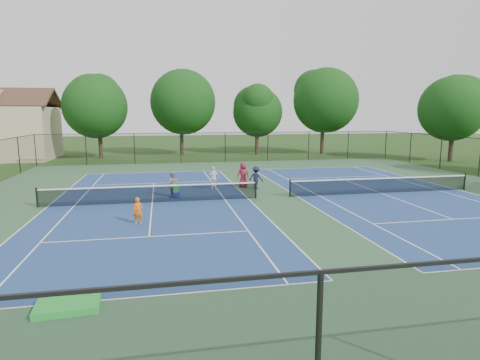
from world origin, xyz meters
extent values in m
plane|color=#234716|center=(0.00, 0.00, 0.00)|extent=(140.00, 140.00, 0.00)
cube|color=#2D5037|center=(0.00, 0.00, 0.00)|extent=(36.00, 36.00, 0.01)
cube|color=navy|center=(-7.00, 0.00, 0.01)|extent=(10.97, 23.77, 0.00)
cube|color=white|center=(-7.00, 11.88, 0.01)|extent=(10.97, 0.06, 0.00)
cube|color=white|center=(-7.00, -11.88, 0.01)|extent=(10.97, 0.06, 0.00)
cube|color=white|center=(-12.48, 0.00, 0.01)|extent=(0.06, 23.77, 0.00)
cube|color=white|center=(-1.51, 0.00, 0.01)|extent=(0.06, 23.77, 0.00)
cube|color=white|center=(-11.12, 0.00, 0.01)|extent=(0.06, 23.77, 0.00)
cube|color=white|center=(-2.88, 0.00, 0.01)|extent=(0.06, 23.77, 0.00)
cube|color=white|center=(-7.00, 6.40, 0.01)|extent=(8.23, 0.06, 0.00)
cube|color=white|center=(-7.00, -6.40, 0.01)|extent=(8.23, 0.06, 0.00)
cube|color=white|center=(-7.00, 0.00, 0.01)|extent=(0.06, 12.80, 0.00)
cylinder|color=black|center=(-12.95, 0.00, 0.54)|extent=(0.10, 0.10, 1.07)
cylinder|color=black|center=(-1.05, 0.00, 0.54)|extent=(0.10, 0.10, 1.07)
cube|color=black|center=(-7.00, 0.00, 0.47)|extent=(11.90, 0.01, 0.90)
cube|color=white|center=(-7.00, 0.00, 0.95)|extent=(11.90, 0.04, 0.07)
cube|color=navy|center=(7.00, 0.00, 0.01)|extent=(10.97, 23.77, 0.00)
cube|color=white|center=(7.00, 11.88, 0.01)|extent=(10.97, 0.06, 0.00)
cube|color=white|center=(1.51, 0.00, 0.01)|extent=(0.06, 23.77, 0.00)
cube|color=white|center=(12.48, 0.00, 0.01)|extent=(0.06, 23.77, 0.00)
cube|color=white|center=(2.88, 0.00, 0.01)|extent=(0.06, 23.77, 0.00)
cube|color=white|center=(11.12, 0.00, 0.01)|extent=(0.06, 23.77, 0.00)
cube|color=white|center=(7.00, 6.40, 0.01)|extent=(8.23, 0.06, 0.00)
cube|color=white|center=(7.00, -6.40, 0.01)|extent=(8.23, 0.06, 0.00)
cube|color=white|center=(7.00, 0.00, 0.01)|extent=(0.06, 12.80, 0.00)
cylinder|color=black|center=(1.05, 0.00, 0.54)|extent=(0.10, 0.10, 1.07)
cylinder|color=black|center=(12.95, 0.00, 0.54)|extent=(0.10, 0.10, 1.07)
cube|color=black|center=(7.00, 0.00, 0.47)|extent=(11.90, 0.01, 0.90)
cube|color=white|center=(7.00, 0.00, 0.95)|extent=(11.90, 0.04, 0.07)
cylinder|color=black|center=(-18.00, 18.00, 1.50)|extent=(0.08, 0.08, 3.00)
cylinder|color=black|center=(-13.50, 18.00, 1.50)|extent=(0.08, 0.08, 3.00)
cylinder|color=black|center=(-9.00, 18.00, 1.50)|extent=(0.08, 0.08, 3.00)
cylinder|color=black|center=(-4.50, 18.00, 1.50)|extent=(0.08, 0.08, 3.00)
cylinder|color=black|center=(0.00, 18.00, 1.50)|extent=(0.08, 0.08, 3.00)
cylinder|color=black|center=(4.50, 18.00, 1.50)|extent=(0.08, 0.08, 3.00)
cylinder|color=black|center=(9.00, 18.00, 1.50)|extent=(0.08, 0.08, 3.00)
cylinder|color=black|center=(13.50, 18.00, 1.50)|extent=(0.08, 0.08, 3.00)
cylinder|color=black|center=(18.00, 18.00, 1.50)|extent=(0.08, 0.08, 3.00)
cylinder|color=black|center=(18.00, 4.50, 1.50)|extent=(0.08, 0.08, 3.00)
cylinder|color=black|center=(18.00, 9.00, 1.50)|extent=(0.08, 0.08, 3.00)
cylinder|color=black|center=(18.00, 13.50, 1.50)|extent=(0.08, 0.08, 3.00)
cylinder|color=black|center=(-18.00, 13.50, 1.50)|extent=(0.08, 0.08, 3.00)
cube|color=black|center=(0.00, 18.00, 1.50)|extent=(36.00, 0.01, 3.00)
cube|color=black|center=(0.00, 18.00, 3.00)|extent=(36.00, 0.05, 0.05)
cylinder|color=#2D2116|center=(-13.00, 24.00, 1.89)|extent=(0.44, 0.44, 3.78)
sphere|color=#143D10|center=(-13.00, 24.00, 5.65)|extent=(6.80, 6.80, 6.80)
sphere|color=#143D10|center=(-13.00, 24.00, 6.31)|extent=(5.58, 5.58, 5.58)
sphere|color=#143D10|center=(-13.00, 24.00, 6.98)|extent=(4.35, 4.35, 4.35)
cylinder|color=#2D2116|center=(-4.00, 26.00, 2.07)|extent=(0.44, 0.44, 4.14)
sphere|color=#143D10|center=(-4.00, 26.00, 6.23)|extent=(7.60, 7.60, 7.60)
sphere|color=#143D10|center=(-4.00, 26.00, 6.85)|extent=(6.23, 6.23, 6.23)
sphere|color=#143D10|center=(-4.00, 26.00, 7.48)|extent=(4.86, 4.86, 4.86)
cylinder|color=#2D2116|center=(5.00, 25.00, 1.71)|extent=(0.44, 0.44, 3.42)
sphere|color=#143D10|center=(5.00, 25.00, 5.07)|extent=(6.00, 6.00, 6.00)
sphere|color=#143D10|center=(5.00, 25.00, 5.77)|extent=(4.92, 4.92, 4.92)
sphere|color=#143D10|center=(5.00, 25.00, 6.48)|extent=(3.84, 3.84, 3.84)
cylinder|color=#2D2116|center=(13.00, 24.00, 2.16)|extent=(0.44, 0.44, 4.32)
sphere|color=#143D10|center=(13.00, 24.00, 6.46)|extent=(7.80, 7.80, 7.80)
sphere|color=#143D10|center=(13.00, 24.00, 7.08)|extent=(6.40, 6.40, 6.40)
sphere|color=#143D10|center=(13.00, 24.00, 7.69)|extent=(4.99, 4.99, 4.99)
cylinder|color=#2D2116|center=(23.00, 14.00, 1.80)|extent=(0.44, 0.44, 3.60)
sphere|color=#143D10|center=(23.00, 14.00, 5.41)|extent=(6.60, 6.60, 6.60)
sphere|color=#143D10|center=(23.00, 14.00, 6.09)|extent=(5.41, 5.41, 5.41)
sphere|color=#143D10|center=(23.00, 14.00, 6.76)|extent=(4.22, 4.22, 4.22)
cube|color=tan|center=(-23.00, 25.00, 2.80)|extent=(10.00, 8.00, 5.60)
cube|color=tan|center=(-23.00, 25.00, 6.48)|extent=(1.20, 8.00, 1.76)
cube|color=#422B1E|center=(-23.00, 27.00, 6.58)|extent=(10.80, 4.10, 2.15)
imported|color=orange|center=(-7.52, -4.30, 0.61)|extent=(0.47, 0.33, 1.21)
imported|color=#959698|center=(-5.83, 1.45, 0.77)|extent=(0.77, 0.61, 1.54)
imported|color=white|center=(-3.10, 3.25, 0.76)|extent=(0.96, 0.62, 1.52)
imported|color=#1A1A39|center=(-0.35, 2.86, 0.76)|extent=(1.13, 1.01, 1.52)
imported|color=maroon|center=(-1.06, 3.67, 0.85)|extent=(0.88, 0.62, 1.70)
cube|color=navy|center=(-5.65, 1.23, 0.16)|extent=(0.50, 0.45, 0.32)
cube|color=green|center=(-5.65, 1.23, 0.50)|extent=(0.39, 0.35, 0.37)
cube|color=#21A117|center=(-8.86, -12.23, 0.10)|extent=(1.62, 1.04, 0.18)
camera|label=1|loc=(-6.39, -22.42, 4.94)|focal=30.00mm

